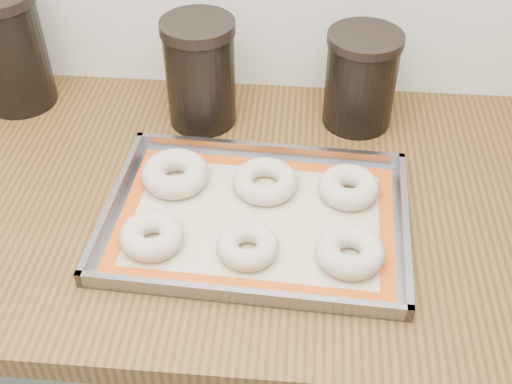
# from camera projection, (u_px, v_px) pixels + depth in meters

# --- Properties ---
(cabinet) EXTENTS (3.00, 0.65, 0.86)m
(cabinet) POSITION_uv_depth(u_px,v_px,m) (233.00, 357.00, 1.36)
(cabinet) COLOR slate
(cabinet) RESTS_ON floor
(countertop) EXTENTS (3.06, 0.68, 0.04)m
(countertop) POSITION_uv_depth(u_px,v_px,m) (227.00, 201.00, 1.06)
(countertop) COLOR brown
(countertop) RESTS_ON cabinet
(baking_tray) EXTENTS (0.47, 0.35, 0.03)m
(baking_tray) POSITION_uv_depth(u_px,v_px,m) (256.00, 218.00, 0.99)
(baking_tray) COLOR gray
(baking_tray) RESTS_ON countertop
(baking_mat) EXTENTS (0.43, 0.31, 0.00)m
(baking_mat) POSITION_uv_depth(u_px,v_px,m) (256.00, 219.00, 0.99)
(baking_mat) COLOR #C6B793
(baking_mat) RESTS_ON baking_tray
(bagel_front_left) EXTENTS (0.10, 0.10, 0.04)m
(bagel_front_left) POSITION_uv_depth(u_px,v_px,m) (152.00, 236.00, 0.94)
(bagel_front_left) COLOR beige
(bagel_front_left) RESTS_ON baking_mat
(bagel_front_mid) EXTENTS (0.09, 0.09, 0.03)m
(bagel_front_mid) POSITION_uv_depth(u_px,v_px,m) (248.00, 246.00, 0.92)
(bagel_front_mid) COLOR beige
(bagel_front_mid) RESTS_ON baking_mat
(bagel_front_right) EXTENTS (0.13, 0.13, 0.04)m
(bagel_front_right) POSITION_uv_depth(u_px,v_px,m) (350.00, 252.00, 0.91)
(bagel_front_right) COLOR beige
(bagel_front_right) RESTS_ON baking_mat
(bagel_back_left) EXTENTS (0.12, 0.12, 0.04)m
(bagel_back_left) POSITION_uv_depth(u_px,v_px,m) (175.00, 174.00, 1.04)
(bagel_back_left) COLOR beige
(bagel_back_left) RESTS_ON baking_mat
(bagel_back_mid) EXTENTS (0.11, 0.11, 0.03)m
(bagel_back_mid) POSITION_uv_depth(u_px,v_px,m) (265.00, 181.00, 1.03)
(bagel_back_mid) COLOR beige
(bagel_back_mid) RESTS_ON baking_mat
(bagel_back_right) EXTENTS (0.11, 0.11, 0.04)m
(bagel_back_right) POSITION_uv_depth(u_px,v_px,m) (349.00, 187.00, 1.02)
(bagel_back_right) COLOR beige
(bagel_back_right) RESTS_ON baking_mat
(canister_left) EXTENTS (0.14, 0.14, 0.22)m
(canister_left) POSITION_uv_depth(u_px,v_px,m) (9.00, 50.00, 1.16)
(canister_left) COLOR black
(canister_left) RESTS_ON countertop
(canister_mid) EXTENTS (0.13, 0.13, 0.20)m
(canister_mid) POSITION_uv_depth(u_px,v_px,m) (200.00, 73.00, 1.13)
(canister_mid) COLOR black
(canister_mid) RESTS_ON countertop
(canister_right) EXTENTS (0.13, 0.13, 0.18)m
(canister_right) POSITION_uv_depth(u_px,v_px,m) (361.00, 79.00, 1.13)
(canister_right) COLOR black
(canister_right) RESTS_ON countertop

